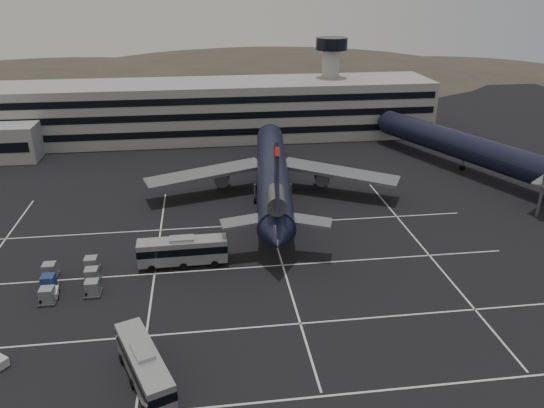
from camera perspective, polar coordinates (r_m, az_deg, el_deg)
The scene contains 10 objects.
ground at distance 72.13m, azimuth -7.94°, elevation -8.74°, with size 260.00×260.00×0.00m, color black.
lane_markings at distance 72.73m, azimuth -7.19°, elevation -8.40°, with size 90.00×55.62×0.01m.
terminal at distance 136.14m, azimuth -9.52°, elevation 9.75°, with size 125.00×26.00×24.00m.
hills at distance 237.24m, azimuth -3.57°, elevation 11.01°, with size 352.00×180.00×44.00m.
trijet_main at distance 96.09m, azimuth 0.06°, elevation 3.35°, with size 47.18×57.69×18.08m.
trijet_far at distance 118.02m, azimuth 20.43°, elevation 5.77°, with size 29.69×55.14×18.08m.
bus_near at distance 56.65m, azimuth -13.59°, elevation -16.46°, with size 6.96×12.25×4.26m.
bus_far at distance 76.13m, azimuth -9.59°, elevation -4.92°, with size 12.60×3.38×4.43m.
tug_a at distance 74.41m, azimuth -22.49°, elevation -8.82°, with size 1.62×2.39×1.43m.
uld_cluster at distance 76.01m, azimuth -20.85°, elevation -7.54°, with size 9.07×10.19×2.01m.
Camera 1 is at (1.74, -61.35, 37.90)m, focal length 35.00 mm.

